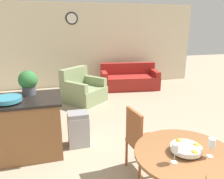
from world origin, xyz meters
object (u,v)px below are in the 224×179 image
object	(u,v)px
trash_bin	(78,129)
couch	(129,80)
wine_glass_left	(175,149)
armchair	(83,91)
wine_glass_right	(212,143)
dining_chair_far_side	(141,139)
kitchen_island	(25,127)
teal_bowl	(7,99)
potted_plant	(28,82)
dining_table	(184,166)
fruit_bowl	(186,148)

from	to	relation	value
trash_bin	couch	xyz separation A→B (m)	(2.03, 3.16, -0.02)
wine_glass_left	armchair	world-z (taller)	wine_glass_left
wine_glass_right	trash_bin	world-z (taller)	wine_glass_right
dining_chair_far_side	trash_bin	xyz separation A→B (m)	(-0.75, 0.96, -0.22)
couch	kitchen_island	bearing A→B (deg)	-124.76
teal_bowl	kitchen_island	bearing A→B (deg)	41.84
wine_glass_left	teal_bowl	size ratio (longest dim) A/B	0.52
teal_bowl	wine_glass_right	bearing A→B (deg)	-37.39
wine_glass_left	kitchen_island	distance (m)	2.42
potted_plant	armchair	bearing A→B (deg)	62.06
kitchen_island	wine_glass_left	bearing A→B (deg)	-48.40
wine_glass_right	potted_plant	world-z (taller)	potted_plant
teal_bowl	trash_bin	size ratio (longest dim) A/B	0.65
trash_bin	teal_bowl	bearing A→B (deg)	-169.73
dining_chair_far_side	couch	xyz separation A→B (m)	(1.28, 4.12, -0.25)
wine_glass_left	potted_plant	bearing A→B (deg)	126.79
trash_bin	armchair	distance (m)	2.28
wine_glass_left	teal_bowl	distance (m)	2.40
wine_glass_right	teal_bowl	world-z (taller)	teal_bowl
dining_chair_far_side	teal_bowl	bearing A→B (deg)	-122.12
potted_plant	armchair	distance (m)	2.52
potted_plant	armchair	world-z (taller)	potted_plant
wine_glass_left	potted_plant	world-z (taller)	potted_plant
wine_glass_right	potted_plant	size ratio (longest dim) A/B	0.52
couch	dining_chair_far_side	bearing A→B (deg)	-100.01
dining_chair_far_side	couch	size ratio (longest dim) A/B	0.49
wine_glass_left	wine_glass_right	xyz separation A→B (m)	(0.40, -0.00, 0.00)
dining_table	potted_plant	xyz separation A→B (m)	(-1.68, 1.86, 0.58)
dining_table	trash_bin	size ratio (longest dim) A/B	1.77
dining_chair_far_side	fruit_bowl	distance (m)	0.82
wine_glass_right	potted_plant	distance (m)	2.75
wine_glass_left	dining_table	bearing A→B (deg)	30.06
dining_table	wine_glass_right	world-z (taller)	wine_glass_right
wine_glass_right	teal_bowl	size ratio (longest dim) A/B	0.52
wine_glass_right	potted_plant	xyz separation A→B (m)	(-1.88, 1.98, 0.26)
fruit_bowl	dining_table	bearing A→B (deg)	108.16
wine_glass_left	trash_bin	size ratio (longest dim) A/B	0.34
teal_bowl	armchair	size ratio (longest dim) A/B	0.30
kitchen_island	dining_chair_far_side	bearing A→B (deg)	-29.91
dining_chair_far_side	couch	bearing A→B (deg)	154.40
dining_table	teal_bowl	bearing A→B (deg)	142.03
kitchen_island	dining_table	bearing A→B (deg)	-43.00
teal_bowl	potted_plant	world-z (taller)	potted_plant
dining_table	wine_glass_left	size ratio (longest dim) A/B	5.24
kitchen_island	potted_plant	world-z (taller)	potted_plant
fruit_bowl	couch	size ratio (longest dim) A/B	0.17
trash_bin	dining_table	bearing A→B (deg)	-61.10
wine_glass_right	kitchen_island	distance (m)	2.71
teal_bowl	trash_bin	xyz separation A→B (m)	(1.01, 0.18, -0.69)
wine_glass_right	couch	size ratio (longest dim) A/B	0.11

